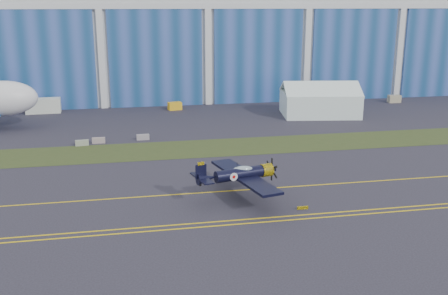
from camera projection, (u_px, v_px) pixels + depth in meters
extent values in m
plane|color=#2E2C38|center=(95.00, 185.00, 62.81)|extent=(260.00, 260.00, 0.00)
cube|color=#475128|center=(99.00, 154.00, 76.05)|extent=(260.00, 10.00, 0.02)
cube|color=silver|center=(103.00, 29.00, 126.96)|extent=(220.00, 45.00, 30.00)
cube|color=navy|center=(102.00, 60.00, 106.71)|extent=(220.00, 0.60, 20.00)
cube|color=silver|center=(98.00, 6.00, 103.85)|extent=(220.00, 0.70, 1.20)
cube|color=yellow|center=(93.00, 200.00, 58.08)|extent=(200.00, 0.20, 0.02)
cube|color=yellow|center=(88.00, 236.00, 49.09)|extent=(80.00, 0.20, 0.02)
cube|color=yellow|center=(89.00, 232.00, 50.03)|extent=(80.00, 0.20, 0.02)
cube|color=yellow|center=(303.00, 208.00, 55.46)|extent=(1.20, 0.15, 0.35)
cube|color=silver|center=(43.00, 106.00, 104.11)|extent=(6.79, 2.97, 2.89)
cube|color=yellow|center=(175.00, 106.00, 107.29)|extent=(2.93, 2.13, 1.56)
cube|color=tan|center=(394.00, 99.00, 115.17)|extent=(2.74, 1.53, 1.62)
cube|color=gray|center=(82.00, 143.00, 80.19)|extent=(2.05, 0.80, 0.90)
cube|color=gray|center=(99.00, 140.00, 81.65)|extent=(2.00, 0.61, 0.90)
cube|color=gray|center=(143.00, 137.00, 83.65)|extent=(2.02, 0.68, 0.90)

